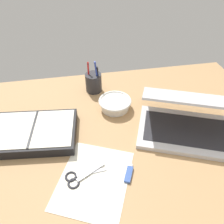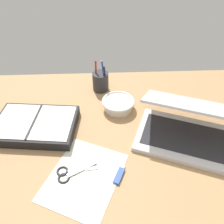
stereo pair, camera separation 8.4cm
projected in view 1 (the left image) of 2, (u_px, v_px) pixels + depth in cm
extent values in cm
cube|color=tan|center=(116.00, 144.00, 82.53)|extent=(140.00, 100.00, 2.00)
cube|color=silver|center=(185.00, 131.00, 85.05)|extent=(41.57, 34.58, 1.80)
cube|color=#232328|center=(185.00, 129.00, 84.37)|extent=(35.22, 26.99, 0.24)
cube|color=silver|center=(190.00, 98.00, 82.41)|extent=(40.89, 32.85, 10.55)
cube|color=silver|center=(190.00, 99.00, 82.23)|extent=(37.40, 29.67, 9.13)
cylinder|color=silver|center=(115.00, 105.00, 95.54)|extent=(12.17, 12.17, 4.09)
torus|color=silver|center=(115.00, 101.00, 94.19)|extent=(14.32, 14.32, 1.15)
cylinder|color=#28282D|center=(94.00, 83.00, 104.04)|extent=(7.63, 7.63, 9.00)
cylinder|color=black|center=(98.00, 77.00, 102.06)|extent=(1.28, 4.81, 12.92)
cylinder|color=#233899|center=(97.00, 76.00, 100.44)|extent=(2.38, 2.86, 15.70)
cylinder|color=#B21E1E|center=(89.00, 76.00, 101.80)|extent=(1.16, 2.65, 13.84)
cube|color=black|center=(34.00, 133.00, 83.06)|extent=(33.46, 24.51, 3.95)
cube|color=silver|center=(12.00, 130.00, 81.26)|extent=(16.47, 20.69, 0.30)
cube|color=silver|center=(53.00, 128.00, 82.05)|extent=(16.47, 20.69, 0.30)
cube|color=black|center=(33.00, 128.00, 81.55)|extent=(2.88, 19.21, 0.30)
cube|color=#B7B7BC|center=(91.00, 172.00, 71.72)|extent=(9.89, 6.04, 0.30)
cube|color=#B7B7BC|center=(91.00, 172.00, 71.92)|extent=(10.64, 1.95, 0.30)
torus|color=#232328|center=(74.00, 183.00, 68.87)|extent=(3.90, 3.90, 0.70)
torus|color=#232328|center=(71.00, 177.00, 70.70)|extent=(3.90, 3.90, 0.70)
cube|color=silver|center=(94.00, 179.00, 70.24)|extent=(30.47, 33.03, 0.16)
cube|color=#33519E|center=(129.00, 174.00, 71.07)|extent=(4.33, 6.29, 1.00)
cube|color=silver|center=(131.00, 165.00, 73.68)|extent=(1.59, 1.59, 0.60)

